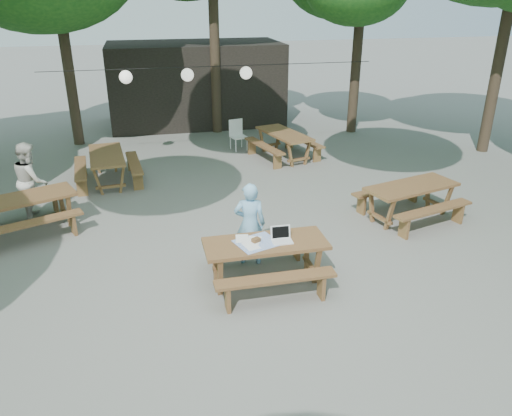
{
  "coord_description": "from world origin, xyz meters",
  "views": [
    {
      "loc": [
        -1.44,
        -7.67,
        4.5
      ],
      "look_at": [
        0.3,
        -0.02,
        1.05
      ],
      "focal_mm": 35.0,
      "sensor_mm": 36.0,
      "label": 1
    }
  ],
  "objects_px": {
    "plastic_chair": "(238,141)",
    "second_person": "(31,180)",
    "picnic_table_nw": "(24,214)",
    "main_picnic_table": "(265,261)",
    "woman": "(250,224)"
  },
  "relations": [
    {
      "from": "picnic_table_nw",
      "to": "plastic_chair",
      "type": "relative_size",
      "value": 2.62
    },
    {
      "from": "second_person",
      "to": "woman",
      "type": "bearing_deg",
      "value": -139.09
    },
    {
      "from": "main_picnic_table",
      "to": "woman",
      "type": "bearing_deg",
      "value": 98.81
    },
    {
      "from": "woman",
      "to": "second_person",
      "type": "relative_size",
      "value": 0.93
    },
    {
      "from": "woman",
      "to": "second_person",
      "type": "height_order",
      "value": "second_person"
    },
    {
      "from": "main_picnic_table",
      "to": "second_person",
      "type": "height_order",
      "value": "second_person"
    },
    {
      "from": "picnic_table_nw",
      "to": "main_picnic_table",
      "type": "bearing_deg",
      "value": -56.74
    },
    {
      "from": "plastic_chair",
      "to": "second_person",
      "type": "bearing_deg",
      "value": -158.68
    },
    {
      "from": "woman",
      "to": "second_person",
      "type": "distance_m",
      "value": 5.04
    },
    {
      "from": "picnic_table_nw",
      "to": "plastic_chair",
      "type": "xyz_separation_m",
      "value": [
        5.25,
        4.6,
        -0.13
      ]
    },
    {
      "from": "main_picnic_table",
      "to": "plastic_chair",
      "type": "xyz_separation_m",
      "value": [
        1.0,
        7.49,
        -0.13
      ]
    },
    {
      "from": "main_picnic_table",
      "to": "woman",
      "type": "relative_size",
      "value": 1.32
    },
    {
      "from": "main_picnic_table",
      "to": "woman",
      "type": "xyz_separation_m",
      "value": [
        -0.11,
        0.71,
        0.37
      ]
    },
    {
      "from": "woman",
      "to": "second_person",
      "type": "bearing_deg",
      "value": -22.89
    },
    {
      "from": "picnic_table_nw",
      "to": "second_person",
      "type": "xyz_separation_m",
      "value": [
        0.07,
        0.8,
        0.43
      ]
    }
  ]
}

